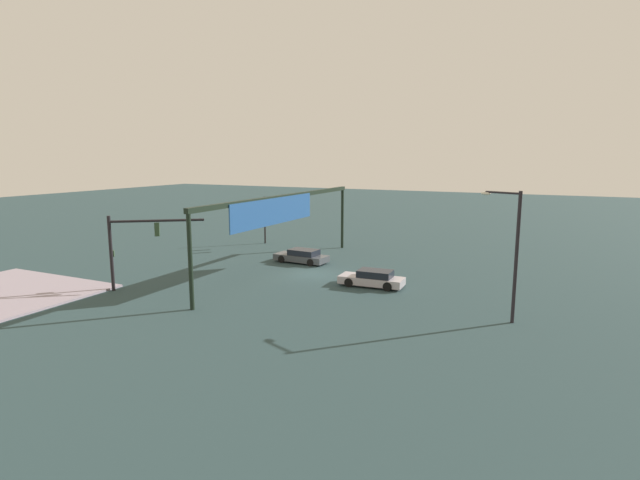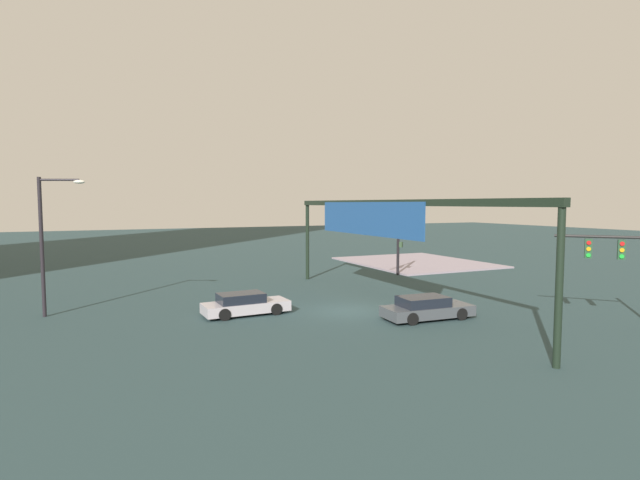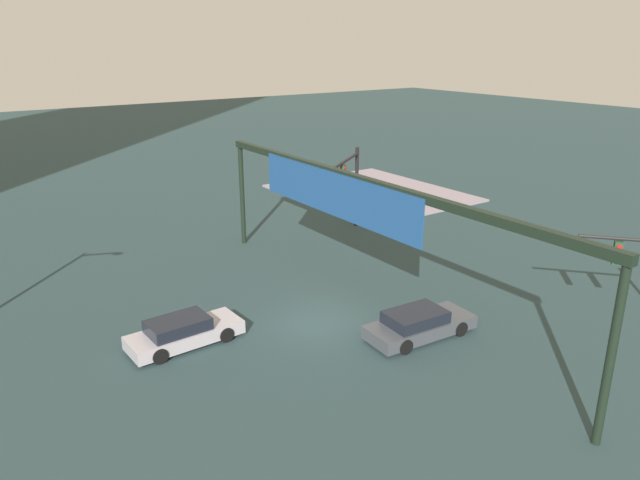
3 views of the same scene
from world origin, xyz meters
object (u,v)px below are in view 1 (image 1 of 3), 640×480
traffic_signal_near_corner (267,213)px  sedan_car_waiting_far (372,279)px  traffic_signal_opposite_side (133,239)px  sedan_car_approaching (302,256)px  streetlamp_curved_arm (512,246)px

traffic_signal_near_corner → sedan_car_waiting_far: traffic_signal_near_corner is taller
sedan_car_waiting_far → traffic_signal_opposite_side: bearing=26.4°
sedan_car_waiting_far → sedan_car_approaching: bearing=-32.9°
traffic_signal_near_corner → streetlamp_curved_arm: size_ratio=0.68×
traffic_signal_opposite_side → sedan_car_approaching: bearing=27.9°
streetlamp_curved_arm → traffic_signal_near_corner: bearing=-8.4°
traffic_signal_opposite_side → streetlamp_curved_arm: (-4.15, 24.39, 0.77)m
traffic_signal_near_corner → streetlamp_curved_arm: (14.83, 25.22, 0.90)m
traffic_signal_opposite_side → sedan_car_waiting_far: traffic_signal_opposite_side is taller
traffic_signal_opposite_side → sedan_car_waiting_far: 17.13m
traffic_signal_opposite_side → streetlamp_curved_arm: streetlamp_curved_arm is taller
streetlamp_curved_arm → sedan_car_approaching: size_ratio=1.53×
traffic_signal_near_corner → traffic_signal_opposite_side: bearing=-38.7°
traffic_signal_near_corner → sedan_car_waiting_far: 19.24m
traffic_signal_near_corner → sedan_car_waiting_far: bearing=14.0°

